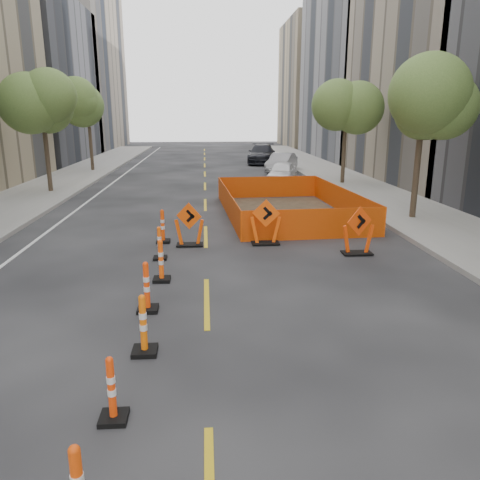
{
  "coord_description": "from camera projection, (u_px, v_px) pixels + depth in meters",
  "views": [
    {
      "loc": [
        0.02,
        -6.04,
        4.17
      ],
      "look_at": [
        0.87,
        5.33,
        1.1
      ],
      "focal_mm": 35.0,
      "sensor_mm": 36.0,
      "label": 1
    }
  ],
  "objects": [
    {
      "name": "ground_plane",
      "position": [
        208.0,
        406.0,
        6.9
      ],
      "size": [
        140.0,
        140.0,
        0.0
      ],
      "primitive_type": "plane",
      "color": "black"
    },
    {
      "name": "sidewalk_right",
      "position": [
        426.0,
        218.0,
        19.08
      ],
      "size": [
        4.0,
        90.0,
        0.15
      ],
      "primitive_type": "cube",
      "color": "gray",
      "rests_on": "ground"
    },
    {
      "name": "bld_left_d",
      "position": [
        12.0,
        82.0,
        41.61
      ],
      "size": [
        12.0,
        16.0,
        14.0
      ],
      "primitive_type": "cube",
      "color": "#4C4C51",
      "rests_on": "ground"
    },
    {
      "name": "bld_left_e",
      "position": [
        62.0,
        65.0,
        56.62
      ],
      "size": [
        12.0,
        20.0,
        20.0
      ],
      "primitive_type": "cube",
      "color": "gray",
      "rests_on": "ground"
    },
    {
      "name": "bld_right_c",
      "position": [
        475.0,
        68.0,
        29.22
      ],
      "size": [
        12.0,
        16.0,
        14.0
      ],
      "primitive_type": "cube",
      "color": "gray",
      "rests_on": "ground"
    },
    {
      "name": "bld_right_d",
      "position": [
        382.0,
        51.0,
        44.24
      ],
      "size": [
        12.0,
        18.0,
        20.0
      ],
      "primitive_type": "cube",
      "color": "gray",
      "rests_on": "ground"
    },
    {
      "name": "bld_right_e",
      "position": [
        331.0,
        85.0,
        62.48
      ],
      "size": [
        12.0,
        14.0,
        16.0
      ],
      "primitive_type": "cube",
      "color": "tan",
      "rests_on": "ground"
    },
    {
      "name": "tree_l_c",
      "position": [
        42.0,
        107.0,
        24.38
      ],
      "size": [
        2.8,
        2.8,
        5.95
      ],
      "color": "#382B1E",
      "rests_on": "ground"
    },
    {
      "name": "tree_l_d",
      "position": [
        88.0,
        109.0,
        34.01
      ],
      "size": [
        2.8,
        2.8,
        5.95
      ],
      "color": "#382B1E",
      "rests_on": "ground"
    },
    {
      "name": "tree_r_b",
      "position": [
        423.0,
        105.0,
        17.88
      ],
      "size": [
        2.8,
        2.8,
        5.95
      ],
      "color": "#382B1E",
      "rests_on": "ground"
    },
    {
      "name": "tree_r_c",
      "position": [
        346.0,
        108.0,
        27.51
      ],
      "size": [
        2.8,
        2.8,
        5.95
      ],
      "color": "#382B1E",
      "rests_on": "ground"
    },
    {
      "name": "channelizer_2",
      "position": [
        112.0,
        389.0,
        6.46
      ],
      "size": [
        0.39,
        0.39,
        0.99
      ],
      "primitive_type": null,
      "color": "#E63909",
      "rests_on": "ground"
    },
    {
      "name": "channelizer_3",
      "position": [
        143.0,
        324.0,
        8.29
      ],
      "size": [
        0.45,
        0.45,
        1.13
      ],
      "primitive_type": null,
      "color": "#E76009",
      "rests_on": "ground"
    },
    {
      "name": "channelizer_4",
      "position": [
        147.0,
        287.0,
        10.11
      ],
      "size": [
        0.45,
        0.45,
        1.13
      ],
      "primitive_type": null,
      "color": "#F53E0A",
      "rests_on": "ground"
    },
    {
      "name": "channelizer_5",
      "position": [
        161.0,
        260.0,
        11.96
      ],
      "size": [
        0.44,
        0.44,
        1.11
      ],
      "primitive_type": null,
      "color": "#FF4F0A",
      "rests_on": "ground"
    },
    {
      "name": "channelizer_6",
      "position": [
        159.0,
        243.0,
        13.79
      ],
      "size": [
        0.39,
        0.39,
        1.0
      ],
      "primitive_type": null,
      "color": "#FD550A",
      "rests_on": "ground"
    },
    {
      "name": "channelizer_7",
      "position": [
        163.0,
        226.0,
        15.6
      ],
      "size": [
        0.45,
        0.45,
        1.13
      ],
      "primitive_type": null,
      "color": "#E44109",
      "rests_on": "ground"
    },
    {
      "name": "chevron_sign_left",
      "position": [
        189.0,
        224.0,
        15.15
      ],
      "size": [
        1.1,
        0.88,
        1.44
      ],
      "primitive_type": null,
      "rotation": [
        0.0,
        0.0,
        -0.37
      ],
      "color": "#E34709",
      "rests_on": "ground"
    },
    {
      "name": "chevron_sign_center",
      "position": [
        266.0,
        222.0,
        15.3
      ],
      "size": [
        1.14,
        0.85,
        1.52
      ],
      "primitive_type": null,
      "rotation": [
        0.0,
        0.0,
        -0.26
      ],
      "color": "#F34D0A",
      "rests_on": "ground"
    },
    {
      "name": "chevron_sign_right",
      "position": [
        358.0,
        231.0,
        14.21
      ],
      "size": [
        1.16,
        0.93,
        1.51
      ],
      "primitive_type": null,
      "rotation": [
        0.0,
        0.0,
        0.38
      ],
      "color": "#EA4009",
      "rests_on": "ground"
    },
    {
      "name": "safety_fence",
      "position": [
        286.0,
        202.0,
        20.1
      ],
      "size": [
        5.53,
        8.88,
        1.08
      ],
      "primitive_type": null,
      "rotation": [
        0.0,
        0.0,
        0.06
      ],
      "color": "#E13D0B",
      "rests_on": "ground"
    },
    {
      "name": "parked_car_near",
      "position": [
        282.0,
        172.0,
        29.22
      ],
      "size": [
        2.69,
        4.2,
        1.33
      ],
      "primitive_type": "imported",
      "rotation": [
        0.0,
        0.0,
        -0.31
      ],
      "color": "white",
      "rests_on": "ground"
    },
    {
      "name": "parked_car_mid",
      "position": [
        282.0,
        163.0,
        34.66
      ],
      "size": [
        3.07,
        4.51,
        1.41
      ],
      "primitive_type": "imported",
      "rotation": [
        0.0,
        0.0,
        -0.41
      ],
      "color": "gray",
      "rests_on": "ground"
    },
    {
      "name": "parked_car_far",
      "position": [
        262.0,
        154.0,
        41.07
      ],
      "size": [
        3.18,
        5.92,
        1.63
      ],
      "primitive_type": "imported",
      "rotation": [
        0.0,
        0.0,
        -0.17
      ],
      "color": "black",
      "rests_on": "ground"
    }
  ]
}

